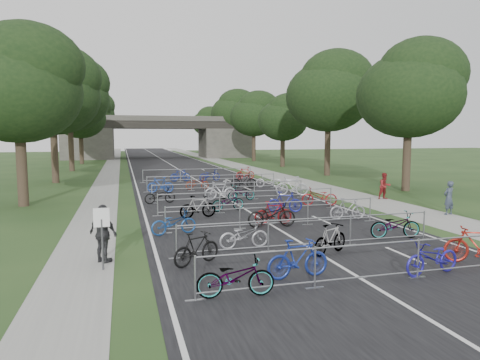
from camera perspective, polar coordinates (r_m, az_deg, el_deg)
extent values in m
plane|color=#24411B|center=(12.11, 16.66, -13.02)|extent=(200.00, 200.00, 0.00)
cube|color=black|center=(60.11, -9.50, 2.21)|extent=(11.00, 140.00, 0.01)
cube|color=gray|center=(61.45, -2.05, 2.37)|extent=(3.00, 140.00, 0.01)
cube|color=gray|center=(59.81, -16.66, 2.02)|extent=(2.00, 140.00, 0.01)
cube|color=silver|center=(60.11, -9.50, 2.20)|extent=(0.12, 140.00, 0.00)
cube|color=#42413B|center=(74.87, -19.56, 4.59)|extent=(8.00, 8.00, 5.00)
cube|color=#42413B|center=(76.74, -2.11, 4.95)|extent=(8.00, 8.00, 5.00)
cube|color=black|center=(74.94, -10.77, 7.20)|extent=(30.00, 8.00, 1.20)
cube|color=#42413B|center=(71.19, -10.54, 8.08)|extent=(30.00, 0.40, 0.90)
cube|color=#42413B|center=(78.75, -11.02, 7.86)|extent=(30.00, 0.40, 0.90)
cylinder|color=#4C4C51|center=(13.07, -17.87, -8.23)|extent=(0.06, 0.06, 1.50)
cube|color=white|center=(12.90, -17.99, -4.78)|extent=(0.45, 0.04, 0.55)
cylinder|color=#33261C|center=(26.27, -27.08, 1.42)|extent=(0.56, 0.56, 4.20)
ellipsoid|color=black|center=(26.31, -27.51, 10.39)|extent=(6.72, 6.72, 5.51)
sphere|color=black|center=(25.87, -26.56, 13.52)|extent=(5.38, 5.38, 5.38)
sphere|color=black|center=(26.85, -28.26, 8.45)|extent=(4.37, 4.37, 4.37)
cylinder|color=#33261C|center=(32.08, 21.34, 2.63)|extent=(0.56, 0.56, 4.48)
ellipsoid|color=black|center=(32.15, 21.64, 10.46)|extent=(7.17, 7.17, 5.88)
sphere|color=black|center=(32.28, 23.16, 12.94)|extent=(5.73, 5.73, 5.73)
sphere|color=black|center=(32.20, 20.32, 8.90)|extent=(4.66, 4.66, 4.66)
cylinder|color=#33261C|center=(38.07, -23.48, 3.19)|extent=(0.56, 0.56, 4.72)
ellipsoid|color=black|center=(38.17, -23.78, 10.15)|extent=(7.56, 7.56, 6.20)
sphere|color=black|center=(37.75, -23.07, 12.54)|extent=(6.05, 6.05, 6.05)
sphere|color=black|center=(38.67, -24.35, 8.66)|extent=(4.91, 4.91, 4.91)
cylinder|color=#33261C|center=(42.29, 11.59, 4.06)|extent=(0.56, 0.56, 5.11)
ellipsoid|color=black|center=(42.42, 11.73, 10.83)|extent=(8.18, 8.18, 6.70)
sphere|color=black|center=(42.43, 12.83, 13.03)|extent=(6.54, 6.54, 6.54)
sphere|color=black|center=(42.57, 10.78, 9.46)|extent=(5.31, 5.31, 5.31)
cylinder|color=#33261C|center=(49.97, -21.59, 4.12)|extent=(0.56, 0.56, 5.25)
ellipsoid|color=black|center=(50.10, -21.82, 10.01)|extent=(8.40, 8.40, 6.89)
sphere|color=black|center=(49.70, -21.26, 12.01)|extent=(6.72, 6.72, 6.72)
sphere|color=black|center=(50.58, -22.28, 8.76)|extent=(5.46, 5.46, 5.46)
cylinder|color=#33261C|center=(53.28, 5.70, 3.85)|extent=(0.56, 0.56, 3.85)
ellipsoid|color=black|center=(53.27, 5.74, 7.91)|extent=(6.16, 6.16, 5.05)
sphere|color=black|center=(53.08, 6.57, 9.24)|extent=(4.93, 4.93, 4.93)
sphere|color=black|center=(53.54, 5.04, 7.08)|extent=(4.00, 4.00, 4.00)
cylinder|color=#33261C|center=(61.92, -20.40, 3.96)|extent=(0.56, 0.56, 4.20)
ellipsoid|color=black|center=(61.94, -20.54, 7.77)|extent=(6.72, 6.72, 5.51)
sphere|color=black|center=(61.46, -20.06, 9.06)|extent=(5.38, 5.38, 5.38)
sphere|color=black|center=(62.46, -20.93, 6.96)|extent=(4.37, 4.37, 4.37)
cylinder|color=#33261C|center=(64.60, 1.86, 4.53)|extent=(0.56, 0.56, 4.48)
ellipsoid|color=black|center=(64.64, 1.87, 8.42)|extent=(7.17, 7.17, 5.88)
sphere|color=black|center=(64.42, 2.53, 9.70)|extent=(5.73, 5.73, 5.73)
sphere|color=black|center=(64.94, 1.31, 7.62)|extent=(4.66, 4.66, 4.66)
cylinder|color=#33261C|center=(73.87, -19.61, 4.46)|extent=(0.56, 0.56, 4.72)
ellipsoid|color=black|center=(73.92, -19.74, 8.05)|extent=(7.56, 7.56, 6.20)
sphere|color=black|center=(73.46, -19.34, 9.26)|extent=(6.05, 6.05, 6.05)
sphere|color=black|center=(74.43, -20.07, 7.30)|extent=(4.91, 4.91, 4.91)
cylinder|color=#33261C|center=(76.13, -0.83, 4.99)|extent=(0.56, 0.56, 5.11)
ellipsoid|color=black|center=(76.21, -0.84, 8.76)|extent=(8.18, 8.18, 6.70)
sphere|color=black|center=(75.98, -0.30, 10.00)|extent=(6.54, 6.54, 6.54)
sphere|color=black|center=(76.53, -1.30, 7.98)|extent=(5.31, 5.31, 5.31)
cylinder|color=#33261C|center=(85.84, -19.04, 4.82)|extent=(0.56, 0.56, 5.25)
ellipsoid|color=black|center=(85.92, -19.16, 8.25)|extent=(8.40, 8.40, 6.89)
sphere|color=black|center=(85.48, -18.82, 9.41)|extent=(6.72, 6.72, 6.72)
sphere|color=black|center=(86.41, -19.45, 7.53)|extent=(5.46, 5.46, 5.46)
cylinder|color=#33261C|center=(87.81, -2.81, 4.71)|extent=(0.56, 0.56, 3.85)
ellipsoid|color=black|center=(87.80, -2.82, 7.17)|extent=(6.16, 6.16, 5.05)
sphere|color=black|center=(87.48, -2.37, 7.98)|extent=(4.93, 4.93, 4.93)
sphere|color=black|center=(88.17, -3.21, 6.66)|extent=(4.00, 4.00, 4.00)
cylinder|color=#33261C|center=(97.83, -18.60, 4.64)|extent=(0.56, 0.56, 4.20)
ellipsoid|color=black|center=(97.84, -18.68, 7.04)|extent=(6.72, 6.72, 5.51)
sphere|color=black|center=(97.35, -18.37, 7.85)|extent=(5.38, 5.38, 5.38)
sphere|color=black|center=(98.35, -18.94, 6.54)|extent=(4.37, 4.37, 4.37)
cylinder|color=#33261C|center=(99.54, -4.33, 5.03)|extent=(0.56, 0.56, 4.48)
ellipsoid|color=black|center=(99.57, -4.35, 7.56)|extent=(7.17, 7.17, 5.88)
sphere|color=black|center=(99.25, -3.95, 8.39)|extent=(5.73, 5.73, 5.73)
sphere|color=black|center=(99.94, -4.68, 7.03)|extent=(4.66, 4.66, 4.66)
cylinder|color=gray|center=(11.82, 16.81, -8.20)|extent=(9.20, 0.04, 0.04)
cylinder|color=gray|center=(12.06, 16.69, -12.21)|extent=(9.20, 0.04, 0.04)
cylinder|color=gray|center=(10.35, -5.98, -12.90)|extent=(0.05, 0.05, 1.10)
cube|color=gray|center=(10.53, -5.94, -15.66)|extent=(0.50, 0.08, 0.03)
cylinder|color=gray|center=(11.23, 9.97, -11.43)|extent=(0.05, 0.05, 1.10)
cube|color=gray|center=(11.40, 9.92, -13.99)|extent=(0.50, 0.08, 0.03)
cylinder|color=gray|center=(12.81, 22.64, -9.62)|extent=(0.05, 0.05, 1.10)
cube|color=gray|center=(12.96, 22.55, -11.90)|extent=(0.50, 0.08, 0.03)
cylinder|color=gray|center=(14.91, 9.41, -5.09)|extent=(9.20, 0.04, 0.04)
cylinder|color=gray|center=(15.10, 9.35, -8.33)|extent=(9.20, 0.04, 0.04)
cylinder|color=gray|center=(13.77, -8.47, -8.13)|extent=(0.05, 0.05, 1.10)
cube|color=gray|center=(13.91, -8.43, -10.27)|extent=(0.50, 0.08, 0.03)
cylinder|color=gray|center=(14.45, 3.80, -7.41)|extent=(0.05, 0.05, 1.10)
cube|color=gray|center=(14.58, 3.78, -9.45)|extent=(0.50, 0.08, 0.03)
cylinder|color=gray|center=(15.70, 14.49, -6.50)|extent=(0.05, 0.05, 1.10)
cube|color=gray|center=(15.83, 14.44, -8.39)|extent=(0.50, 0.08, 0.03)
cylinder|color=gray|center=(17.42, 23.32, -5.58)|extent=(0.05, 0.05, 1.10)
cube|color=gray|center=(17.53, 23.24, -7.29)|extent=(0.50, 0.08, 0.03)
cylinder|color=gray|center=(18.19, 4.64, -3.03)|extent=(9.20, 0.04, 0.04)
cylinder|color=gray|center=(18.34, 4.62, -5.71)|extent=(9.20, 0.04, 0.04)
cylinder|color=gray|center=(17.27, -9.93, -5.27)|extent=(0.05, 0.05, 1.10)
cube|color=gray|center=(17.38, -9.90, -7.00)|extent=(0.50, 0.08, 0.03)
cylinder|color=gray|center=(17.81, -0.03, -4.83)|extent=(0.05, 0.05, 1.10)
cube|color=gray|center=(17.92, -0.03, -6.51)|extent=(0.50, 0.08, 0.03)
cylinder|color=gray|center=(18.84, 9.02, -4.31)|extent=(0.05, 0.05, 1.10)
cube|color=gray|center=(18.95, 9.00, -5.90)|extent=(0.50, 0.08, 0.03)
cylinder|color=gray|center=(20.29, 16.95, -3.76)|extent=(0.05, 0.05, 1.10)
cube|color=gray|center=(20.39, 16.91, -5.24)|extent=(0.50, 0.08, 0.03)
cylinder|color=gray|center=(21.76, 1.21, -1.52)|extent=(9.20, 0.04, 0.04)
cylinder|color=gray|center=(21.89, 1.20, -3.78)|extent=(9.20, 0.04, 0.04)
cylinder|color=gray|center=(20.99, -10.93, -3.28)|extent=(0.05, 0.05, 1.10)
cube|color=gray|center=(21.09, -10.90, -4.72)|extent=(0.50, 0.08, 0.03)
cylinder|color=gray|center=(21.44, -2.73, -2.99)|extent=(0.05, 0.05, 1.10)
cube|color=gray|center=(21.53, -2.72, -4.39)|extent=(0.50, 0.08, 0.03)
cylinder|color=gray|center=(22.31, 4.99, -2.65)|extent=(0.05, 0.05, 1.10)
cube|color=gray|center=(22.40, 4.97, -4.00)|extent=(0.50, 0.08, 0.03)
cylinder|color=gray|center=(23.55, 12.01, -2.30)|extent=(0.05, 0.05, 1.10)
cube|color=gray|center=(23.63, 11.98, -3.59)|extent=(0.50, 0.08, 0.03)
cylinder|color=gray|center=(25.59, -1.35, -0.39)|extent=(9.20, 0.04, 0.04)
cylinder|color=gray|center=(25.70, -1.35, -2.32)|extent=(9.20, 0.04, 0.04)
cylinder|color=gray|center=(24.94, -11.66, -1.84)|extent=(0.05, 0.05, 1.10)
cube|color=gray|center=(25.02, -11.64, -3.05)|extent=(0.50, 0.08, 0.03)
cylinder|color=gray|center=(25.32, -4.72, -1.62)|extent=(0.05, 0.05, 1.10)
cube|color=gray|center=(25.40, -4.71, -2.81)|extent=(0.50, 0.08, 0.03)
cylinder|color=gray|center=(26.06, 1.92, -1.38)|extent=(0.05, 0.05, 1.10)
cube|color=gray|center=(26.13, 1.92, -2.55)|extent=(0.50, 0.08, 0.03)
cylinder|color=gray|center=(27.12, 8.12, -1.15)|extent=(0.05, 0.05, 1.10)
cube|color=gray|center=(27.20, 8.10, -2.27)|extent=(0.50, 0.08, 0.03)
cylinder|color=gray|center=(30.44, -3.64, 0.62)|extent=(9.20, 0.04, 0.04)
cylinder|color=gray|center=(30.53, -3.63, -1.01)|extent=(9.20, 0.04, 0.04)
cylinder|color=gray|center=(29.90, -12.30, -0.57)|extent=(0.05, 0.05, 1.10)
cube|color=gray|center=(29.96, -12.28, -1.58)|extent=(0.50, 0.08, 0.03)
cylinder|color=gray|center=(30.21, -6.48, -0.40)|extent=(0.05, 0.05, 1.10)
cube|color=gray|center=(30.28, -6.47, -1.41)|extent=(0.50, 0.08, 0.03)
cylinder|color=gray|center=(30.83, -0.85, -0.23)|extent=(0.05, 0.05, 1.10)
cube|color=gray|center=(30.90, -0.85, -1.22)|extent=(0.50, 0.08, 0.03)
cylinder|color=gray|center=(31.74, 4.52, -0.07)|extent=(0.05, 0.05, 1.10)
cube|color=gray|center=(31.80, 4.51, -1.03)|extent=(0.50, 0.08, 0.03)
cylinder|color=gray|center=(36.31, -5.58, 1.47)|extent=(9.20, 0.04, 0.04)
cylinder|color=gray|center=(36.39, -5.57, 0.11)|extent=(9.20, 0.04, 0.04)
cylinder|color=gray|center=(35.86, -12.83, 0.49)|extent=(0.05, 0.05, 1.10)
cube|color=gray|center=(35.91, -12.81, -0.36)|extent=(0.50, 0.08, 0.03)
cylinder|color=gray|center=(36.12, -7.97, 0.63)|extent=(0.05, 0.05, 1.10)
cube|color=gray|center=(36.18, -7.96, -0.22)|extent=(0.50, 0.08, 0.03)
cylinder|color=gray|center=(36.64, -3.21, 0.75)|extent=(0.05, 0.05, 1.10)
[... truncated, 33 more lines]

